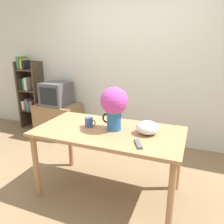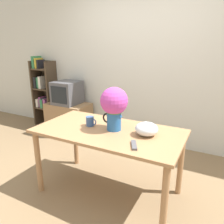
{
  "view_description": "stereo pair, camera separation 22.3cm",
  "coord_description": "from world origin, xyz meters",
  "views": [
    {
      "loc": [
        0.95,
        -1.86,
        1.6
      ],
      "look_at": [
        0.16,
        0.12,
        0.94
      ],
      "focal_mm": 35.0,
      "sensor_mm": 36.0,
      "label": 1
    },
    {
      "loc": [
        1.15,
        -1.77,
        1.6
      ],
      "look_at": [
        0.16,
        0.12,
        0.94
      ],
      "focal_mm": 35.0,
      "sensor_mm": 36.0,
      "label": 2
    }
  ],
  "objects": [
    {
      "name": "tv_stand",
      "position": [
        -1.35,
        1.28,
        0.29
      ],
      "size": [
        0.78,
        0.48,
        0.58
      ],
      "color": "#8E6B47",
      "rests_on": "ground_plane"
    },
    {
      "name": "flower_vase",
      "position": [
        0.18,
        0.12,
        1.02
      ],
      "size": [
        0.28,
        0.28,
        0.45
      ],
      "color": "#235B9E",
      "rests_on": "table"
    },
    {
      "name": "bookshelf",
      "position": [
        -2.09,
        1.46,
        0.72
      ],
      "size": [
        0.44,
        0.3,
        1.39
      ],
      "color": "#423323",
      "rests_on": "ground_plane"
    },
    {
      "name": "wall_back",
      "position": [
        0.0,
        1.61,
        1.3
      ],
      "size": [
        8.0,
        0.05,
        2.6
      ],
      "color": "silver",
      "rests_on": "ground_plane"
    },
    {
      "name": "tv_set",
      "position": [
        -1.35,
        1.28,
        0.78
      ],
      "size": [
        0.42,
        0.47,
        0.41
      ],
      "color": "#4C4C51",
      "rests_on": "tv_stand"
    },
    {
      "name": "coffee_mug",
      "position": [
        -0.1,
        0.1,
        0.81
      ],
      "size": [
        0.13,
        0.09,
        0.1
      ],
      "color": "#385689",
      "rests_on": "table"
    },
    {
      "name": "white_bowl",
      "position": [
        0.53,
        0.14,
        0.82
      ],
      "size": [
        0.22,
        0.22,
        0.13
      ],
      "color": "silver",
      "rests_on": "table"
    },
    {
      "name": "remote_control",
      "position": [
        0.52,
        -0.14,
        0.76
      ],
      "size": [
        0.12,
        0.18,
        0.02
      ],
      "color": "#4C4C51",
      "rests_on": "table"
    },
    {
      "name": "table",
      "position": [
        0.14,
        0.09,
        0.66
      ],
      "size": [
        1.52,
        0.8,
        0.75
      ],
      "color": "#A3754C",
      "rests_on": "ground_plane"
    },
    {
      "name": "ground_plane",
      "position": [
        0.0,
        0.0,
        0.0
      ],
      "size": [
        12.0,
        12.0,
        0.0
      ],
      "primitive_type": "plane",
      "color": "#7F6647"
    }
  ]
}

